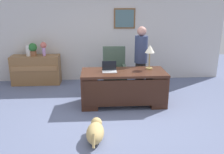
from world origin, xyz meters
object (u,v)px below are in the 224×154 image
desk (124,87)px  laptop (109,69)px  armchair (114,71)px  credenza (36,70)px  dog_lying (95,132)px  vase_empty (29,50)px  potted_plant (33,49)px  person_standing (141,60)px  vase_with_flowers (44,47)px  desk_lamp (150,50)px

desk → laptop: size_ratio=5.94×
armchair → laptop: 1.08m
credenza → dog_lying: size_ratio=1.84×
dog_lying → vase_empty: size_ratio=2.42×
potted_plant → person_standing: bearing=-18.8°
dog_lying → person_standing: bearing=62.2°
person_standing → vase_with_flowers: (-2.59, 0.99, 0.19)m
dog_lying → vase_with_flowers: size_ratio=1.92×
armchair → vase_with_flowers: bearing=162.3°
credenza → person_standing: 3.06m
person_standing → vase_empty: 3.17m
desk → person_standing: 0.97m
dog_lying → credenza: bearing=118.2°
armchair → potted_plant: size_ratio=3.19×
laptop → desk_lamp: bearing=10.2°
vase_with_flowers → desk: bearing=-38.8°
person_standing → potted_plant: (-2.89, 0.99, 0.14)m
dog_lying → desk_lamp: bearing=53.4°
credenza → vase_empty: size_ratio=4.44×
laptop → vase_with_flowers: size_ratio=0.83×
laptop → vase_with_flowers: 2.42m
vase_empty → armchair: bearing=-14.8°
credenza → laptop: (2.03, -1.64, 0.43)m
credenza → dog_lying: bearing=-61.8°
laptop → dog_lying: bearing=-102.0°
laptop → potted_plant: (-2.07, 1.64, 0.18)m
desk_lamp → vase_empty: 3.46m
credenza → person_standing: bearing=-19.0°
desk → laptop: (-0.32, 0.04, 0.41)m
credenza → vase_with_flowers: vase_with_flowers is taller
person_standing → laptop: size_ratio=5.38×
vase_with_flowers → dog_lying: bearing=-65.6°
dog_lying → laptop: laptop is taller
armchair → vase_with_flowers: vase_with_flowers is taller
armchair → potted_plant: bearing=164.5°
credenza → vase_empty: (-0.16, 0.00, 0.57)m
dog_lying → laptop: size_ratio=2.30×
vase_empty → potted_plant: (0.12, 0.00, 0.05)m
laptop → vase_empty: bearing=143.1°
desk → armchair: armchair is taller
laptop → credenza: bearing=141.1°
desk → person_standing: (0.50, 0.69, 0.46)m
dog_lying → desk: bearing=66.5°
armchair → potted_plant: 2.40m
person_standing → vase_with_flowers: bearing=159.2°
potted_plant → dog_lying: bearing=-61.2°
armchair → person_standing: size_ratio=0.67×
desk → potted_plant: 2.98m
laptop → desk_lamp: 1.03m
credenza → potted_plant: size_ratio=3.77×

